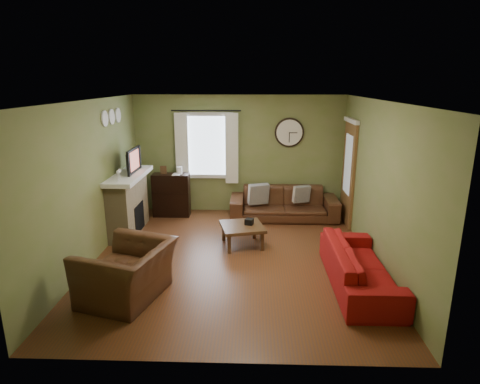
{
  "coord_description": "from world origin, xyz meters",
  "views": [
    {
      "loc": [
        0.32,
        -6.2,
        2.89
      ],
      "look_at": [
        0.1,
        0.4,
        1.05
      ],
      "focal_mm": 30.0,
      "sensor_mm": 36.0,
      "label": 1
    }
  ],
  "objects_px": {
    "sofa_brown": "(284,203)",
    "coffee_table": "(242,235)",
    "sofa_red": "(360,266)",
    "armchair": "(127,272)",
    "bookshelf": "(171,195)"
  },
  "relations": [
    {
      "from": "sofa_brown",
      "to": "coffee_table",
      "type": "relative_size",
      "value": 3.13
    },
    {
      "from": "armchair",
      "to": "sofa_red",
      "type": "bearing_deg",
      "value": 114.2
    },
    {
      "from": "sofa_brown",
      "to": "sofa_red",
      "type": "height_order",
      "value": "sofa_brown"
    },
    {
      "from": "bookshelf",
      "to": "coffee_table",
      "type": "xyz_separation_m",
      "value": [
        1.6,
        -1.63,
        -0.28
      ]
    },
    {
      "from": "sofa_brown",
      "to": "coffee_table",
      "type": "xyz_separation_m",
      "value": [
        -0.85,
        -1.53,
        -0.14
      ]
    },
    {
      "from": "bookshelf",
      "to": "coffee_table",
      "type": "height_order",
      "value": "bookshelf"
    },
    {
      "from": "sofa_brown",
      "to": "sofa_red",
      "type": "relative_size",
      "value": 1.1
    },
    {
      "from": "sofa_brown",
      "to": "coffee_table",
      "type": "distance_m",
      "value": 1.75
    },
    {
      "from": "coffee_table",
      "to": "sofa_red",
      "type": "bearing_deg",
      "value": -38.99
    },
    {
      "from": "sofa_red",
      "to": "armchair",
      "type": "bearing_deg",
      "value": 97.86
    },
    {
      "from": "armchair",
      "to": "bookshelf",
      "type": "bearing_deg",
      "value": -162.25
    },
    {
      "from": "sofa_red",
      "to": "coffee_table",
      "type": "distance_m",
      "value": 2.24
    },
    {
      "from": "armchair",
      "to": "sofa_brown",
      "type": "bearing_deg",
      "value": 161.38
    },
    {
      "from": "bookshelf",
      "to": "armchair",
      "type": "height_order",
      "value": "bookshelf"
    },
    {
      "from": "sofa_red",
      "to": "armchair",
      "type": "xyz_separation_m",
      "value": [
        -3.25,
        -0.45,
        0.08
      ]
    }
  ]
}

